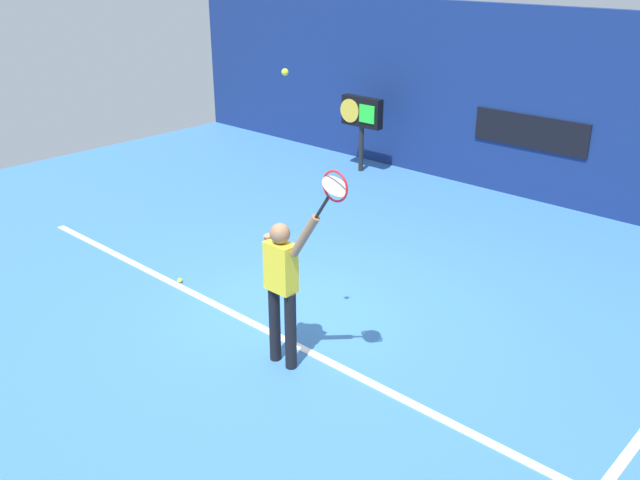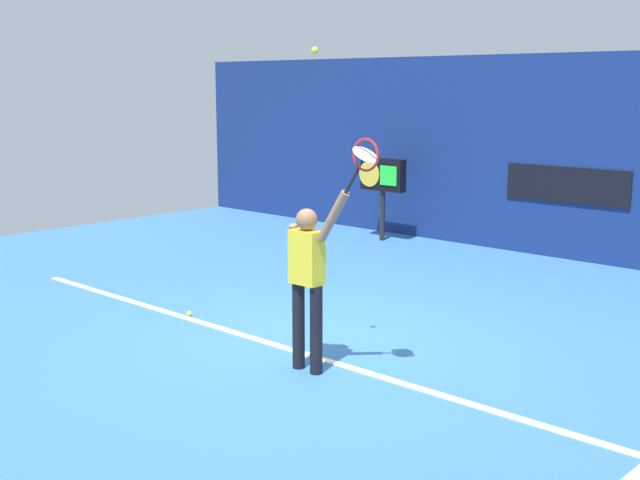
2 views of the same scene
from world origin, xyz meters
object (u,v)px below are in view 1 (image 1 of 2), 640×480
(tennis_racket, at_px, (334,189))
(spare_ball, at_px, (180,280))
(tennis_player, at_px, (282,283))
(scoreboard_clock, at_px, (362,115))
(tennis_ball, at_px, (285,72))

(tennis_racket, relative_size, spare_ball, 8.82)
(tennis_player, distance_m, scoreboard_clock, 7.41)
(tennis_player, relative_size, scoreboard_clock, 1.24)
(scoreboard_clock, relative_size, spare_ball, 22.79)
(scoreboard_clock, bearing_deg, tennis_racket, -52.65)
(tennis_player, bearing_deg, spare_ball, 170.16)
(tennis_racket, distance_m, tennis_ball, 1.21)
(tennis_racket, height_order, scoreboard_clock, tennis_racket)
(tennis_racket, height_order, tennis_ball, tennis_ball)
(tennis_player, xyz_separation_m, scoreboard_clock, (-4.02, 6.22, 0.18))
(tennis_ball, height_order, scoreboard_clock, tennis_ball)
(tennis_ball, xyz_separation_m, spare_ball, (-2.55, 0.37, -3.20))
(scoreboard_clock, height_order, spare_ball, scoreboard_clock)
(scoreboard_clock, distance_m, spare_ball, 6.09)
(scoreboard_clock, bearing_deg, tennis_player, -57.12)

